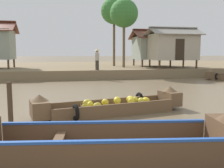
{
  "coord_description": "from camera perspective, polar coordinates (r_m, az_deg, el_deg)",
  "views": [
    {
      "loc": [
        -0.75,
        -3.97,
        2.09
      ],
      "look_at": [
        1.37,
        6.51,
        0.79
      ],
      "focal_mm": 41.09,
      "sensor_mm": 36.0,
      "label": 1
    }
  ],
  "objects": [
    {
      "name": "palm_tree_mid",
      "position": [
        24.15,
        2.69,
        15.36
      ],
      "size": [
        2.57,
        2.57,
        6.21
      ],
      "color": "brown",
      "rests_on": "riverbank_strip"
    },
    {
      "name": "vendor_person",
      "position": [
        20.32,
        -3.34,
        5.75
      ],
      "size": [
        0.44,
        0.44,
        1.66
      ],
      "color": "#332D28",
      "rests_on": "riverbank_strip"
    },
    {
      "name": "stilt_house_mid_right",
      "position": [
        26.48,
        8.8,
        8.07
      ],
      "size": [
        3.97,
        3.76,
        3.72
      ],
      "color": "#4C3826",
      "rests_on": "riverbank_strip"
    },
    {
      "name": "riverbank_strip",
      "position": [
        29.65,
        -9.98,
        3.52
      ],
      "size": [
        160.0,
        20.0,
        0.74
      ],
      "primitive_type": "cube",
      "color": "#7F6B4C",
      "rests_on": "ground"
    },
    {
      "name": "palm_tree_near",
      "position": [
        26.86,
        0.46,
        15.89
      ],
      "size": [
        2.67,
        2.67,
        6.9
      ],
      "color": "brown",
      "rests_on": "riverbank_strip"
    },
    {
      "name": "mooring_post",
      "position": [
        7.87,
        -21.74,
        -4.19
      ],
      "size": [
        0.14,
        0.14,
        1.27
      ],
      "primitive_type": "cylinder",
      "color": "#423323",
      "rests_on": "ground"
    },
    {
      "name": "viewer_boat",
      "position": [
        5.26,
        -1.43,
        -12.88
      ],
      "size": [
        5.75,
        2.0,
        0.94
      ],
      "color": "brown",
      "rests_on": "ground"
    },
    {
      "name": "banana_boat",
      "position": [
        8.84,
        -0.04,
        -4.85
      ],
      "size": [
        5.4,
        2.34,
        0.83
      ],
      "color": "brown",
      "rests_on": "ground"
    },
    {
      "name": "ground_plane",
      "position": [
        14.15,
        -8.26,
        -1.62
      ],
      "size": [
        300.0,
        300.0,
        0.0
      ],
      "primitive_type": "plane",
      "color": "#726047"
    },
    {
      "name": "stilt_house_right",
      "position": [
        23.9,
        13.36,
        8.17
      ],
      "size": [
        4.52,
        3.35,
        3.64
      ],
      "color": "#4C3826",
      "rests_on": "riverbank_strip"
    }
  ]
}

